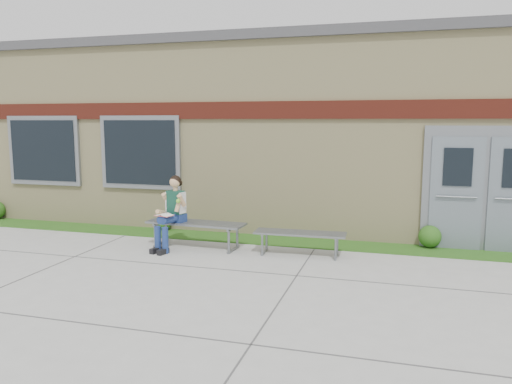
% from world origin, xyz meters
% --- Properties ---
extents(ground, '(80.00, 80.00, 0.00)m').
position_xyz_m(ground, '(0.00, 0.00, 0.00)').
color(ground, '#9E9E99').
rests_on(ground, ground).
extents(grass_strip, '(16.00, 0.80, 0.02)m').
position_xyz_m(grass_strip, '(0.00, 2.60, 0.01)').
color(grass_strip, '#235516').
rests_on(grass_strip, ground).
extents(school_building, '(16.20, 6.22, 4.20)m').
position_xyz_m(school_building, '(-0.00, 5.99, 2.10)').
color(school_building, beige).
rests_on(school_building, ground).
extents(bench_left, '(1.92, 0.63, 0.49)m').
position_xyz_m(bench_left, '(-1.19, 1.70, 0.38)').
color(bench_left, slate).
rests_on(bench_left, ground).
extents(bench_right, '(1.64, 0.52, 0.42)m').
position_xyz_m(bench_right, '(0.81, 1.70, 0.32)').
color(bench_right, slate).
rests_on(bench_right, ground).
extents(girl, '(0.49, 0.84, 1.37)m').
position_xyz_m(girl, '(-1.58, 1.50, 0.73)').
color(girl, navy).
rests_on(girl, ground).
extents(shrub_mid, '(0.31, 0.31, 0.31)m').
position_xyz_m(shrub_mid, '(-2.42, 2.85, 0.17)').
color(shrub_mid, '#235516').
rests_on(shrub_mid, grass_strip).
extents(shrub_east, '(0.42, 0.42, 0.42)m').
position_xyz_m(shrub_east, '(3.08, 2.85, 0.23)').
color(shrub_east, '#235516').
rests_on(shrub_east, grass_strip).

